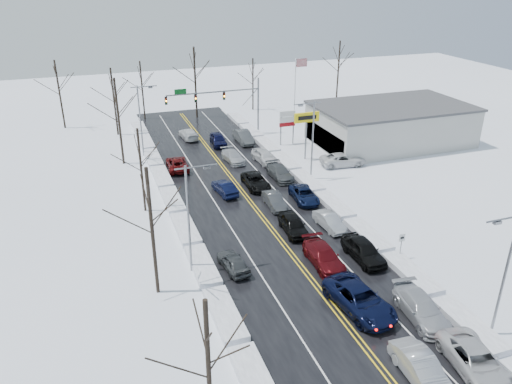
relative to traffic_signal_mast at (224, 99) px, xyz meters
name	(u,v)px	position (x,y,z in m)	size (l,w,h in m)	color
ground	(273,230)	(-3.45, -27.99, -5.48)	(160.00, 160.00, 0.00)	white
road_surface	(265,221)	(-3.45, -25.99, -5.47)	(14.00, 84.00, 0.01)	black
snow_bank_left	(187,234)	(-11.05, -25.99, -5.48)	(1.74, 72.00, 0.52)	white
snow_bank_right	(336,209)	(4.15, -25.99, -5.48)	(1.74, 72.00, 0.52)	white
traffic_signal_mast	(224,99)	(0.00, 0.00, 0.00)	(13.28, 0.39, 8.00)	slate
tires_plus_sign	(307,121)	(7.05, -12.00, -0.49)	(3.20, 0.34, 6.00)	slate
used_vehicles_sign	(287,121)	(7.05, -5.99, -2.16)	(2.20, 0.22, 4.65)	slate
speed_limit_sign	(402,242)	(4.75, -35.99, -3.84)	(0.55, 0.09, 2.35)	slate
flagpole	(296,86)	(11.72, 2.01, 0.45)	(1.87, 1.20, 10.00)	silver
dealership_building	(391,124)	(20.53, -9.99, -2.82)	(20.40, 12.40, 5.30)	#A9A9A4
streetlight_se	(504,267)	(4.85, -45.99, -0.17)	(3.20, 0.25, 9.00)	slate
streetlight_ne	(311,134)	(4.85, -17.99, -0.17)	(3.20, 0.25, 9.00)	slate
streetlight_sw	(191,211)	(-11.74, -31.99, -0.17)	(3.20, 0.25, 9.00)	slate
streetlight_nw	(141,115)	(-11.74, -3.99, -0.17)	(3.20, 0.25, 9.00)	slate
tree_left_a	(208,348)	(-14.45, -47.99, 0.81)	(3.60, 3.60, 9.00)	#2D231C
tree_left_b	(150,208)	(-14.95, -33.99, 1.51)	(4.00, 4.00, 10.00)	#2D231C
tree_left_c	(140,154)	(-13.95, -19.99, 0.46)	(3.40, 3.40, 8.50)	#2D231C
tree_left_d	(117,105)	(-14.65, -5.99, 1.86)	(4.20, 4.20, 10.50)	#2D231C
tree_left_e	(113,89)	(-14.25, 6.01, 1.16)	(3.80, 3.80, 9.50)	#2D231C
tree_far_a	(58,81)	(-21.45, 12.01, 1.51)	(4.00, 4.00, 10.00)	#2D231C
tree_far_b	(141,79)	(-9.45, 13.01, 0.81)	(3.60, 3.60, 9.00)	#2D231C
tree_far_c	(195,69)	(-1.45, 11.01, 2.21)	(4.40, 4.40, 11.00)	#2D231C
tree_far_d	(253,74)	(8.55, 12.51, 0.46)	(3.40, 3.40, 8.50)	#2D231C
tree_far_e	(339,59)	(24.55, 13.01, 1.86)	(4.20, 4.20, 10.50)	#2D231C
queued_car_1	(420,379)	(-1.78, -47.77, -5.48)	(1.69, 4.84, 1.60)	#A1A3A9
queued_car_2	(359,309)	(-1.84, -40.79, -5.48)	(2.84, 6.16, 1.71)	black
queued_car_3	(323,264)	(-1.62, -34.68, -5.48)	(2.15, 5.30, 1.54)	#4E0A0F
queued_car_4	(293,232)	(-1.81, -28.90, -5.48)	(1.87, 4.66, 1.59)	black
queued_car_5	(274,207)	(-1.53, -23.41, -5.48)	(1.45, 4.15, 1.37)	#393B3D
queued_car_6	(256,187)	(-1.67, -18.16, -5.48)	(2.29, 4.98, 1.38)	black
queued_car_7	(233,162)	(-1.75, -9.88, -5.48)	(1.89, 4.64, 1.35)	#ADB0B6
queued_car_8	(218,145)	(-1.83, -3.24, -5.48)	(1.85, 4.60, 1.57)	black
queued_car_10	(474,371)	(1.71, -48.29, -5.48)	(2.58, 5.58, 1.55)	silver
queued_car_11	(420,318)	(1.70, -43.00, -5.48)	(2.20, 5.41, 1.57)	#A8AAB0
queued_car_12	(363,259)	(1.86, -35.04, -5.48)	(2.02, 5.01, 1.71)	black
queued_car_13	(329,228)	(1.67, -29.26, -5.48)	(1.44, 4.13, 1.36)	#A4A7AC
queued_car_14	(304,201)	(1.90, -23.09, -5.48)	(2.21, 4.79, 1.33)	black
queued_car_15	(280,178)	(1.74, -16.78, -5.48)	(2.02, 4.98, 1.44)	#474A4C
queued_car_16	(264,162)	(1.82, -11.40, -5.48)	(1.89, 4.70, 1.60)	silver
queued_car_17	(244,143)	(1.72, -3.36, -5.48)	(1.74, 4.98, 1.64)	#45484B
oncoming_car_0	(225,194)	(-5.38, -18.77, -5.48)	(1.50, 4.30, 1.42)	black
oncoming_car_1	(178,169)	(-8.79, -10.12, -5.48)	(2.36, 5.11, 1.42)	#540B0C
oncoming_car_2	(189,139)	(-5.05, 0.87, -5.48)	(1.96, 4.82, 1.40)	white
oncoming_car_3	(233,269)	(-8.75, -32.95, -5.48)	(1.63, 4.05, 1.38)	#3A3D3F
parked_car_0	(342,165)	(10.45, -15.54, -5.48)	(2.57, 5.57, 1.55)	white
parked_car_1	(351,153)	(13.56, -11.96, -5.48)	(2.10, 5.17, 1.50)	#45484B
parked_car_2	(315,139)	(11.67, -5.33, -5.48)	(1.57, 3.91, 1.33)	black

